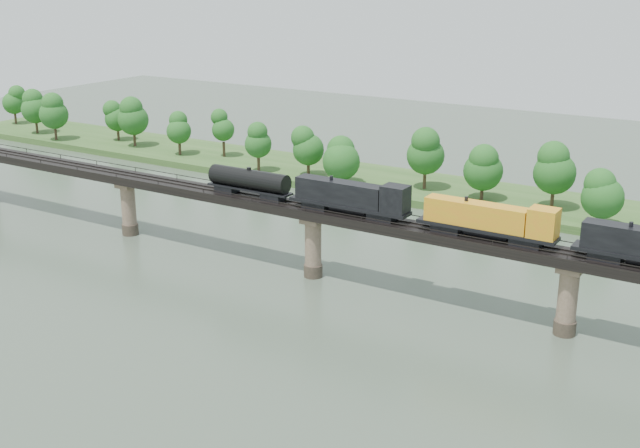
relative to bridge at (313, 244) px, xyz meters
The scene contains 6 objects.
ground 30.49m from the bridge, 90.00° to the right, with size 400.00×400.00×0.00m, color #374536.
far_bank 55.20m from the bridge, 90.00° to the left, with size 300.00×24.00×1.60m, color #2E5020.
bridge is the anchor object (origin of this frame).
bridge_superstructure 6.33m from the bridge, 90.00° to the left, with size 220.00×4.90×0.75m.
far_treeline 51.30m from the bridge, 99.23° to the left, with size 289.06×17.54×13.60m.
freight_train 22.79m from the bridge, ahead, with size 79.74×3.11×5.49m.
Camera 1 is at (63.96, -70.67, 47.06)m, focal length 45.00 mm.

